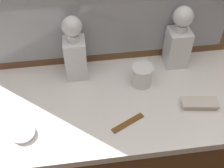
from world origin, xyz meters
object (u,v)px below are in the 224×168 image
(silver_brush_rear, at_px, (199,103))
(porcelain_dish, at_px, (23,134))
(crystal_decanter_rear, at_px, (178,42))
(crystal_tumbler_center, at_px, (142,76))
(crystal_decanter_far_right, at_px, (75,54))
(tortoiseshell_comb, at_px, (128,123))

(silver_brush_rear, distance_m, porcelain_dish, 0.65)
(crystal_decanter_rear, height_order, crystal_tumbler_center, crystal_decanter_rear)
(crystal_decanter_far_right, height_order, tortoiseshell_comb, crystal_decanter_far_right)
(porcelain_dish, bearing_deg, crystal_decanter_rear, 25.33)
(tortoiseshell_comb, bearing_deg, porcelain_dish, 179.69)
(crystal_tumbler_center, bearing_deg, crystal_decanter_far_right, 161.78)
(crystal_decanter_far_right, bearing_deg, tortoiseshell_comb, -59.52)
(crystal_decanter_rear, bearing_deg, crystal_decanter_far_right, -177.65)
(crystal_decanter_rear, height_order, tortoiseshell_comb, crystal_decanter_rear)
(crystal_decanter_far_right, bearing_deg, porcelain_dish, -125.94)
(crystal_tumbler_center, distance_m, porcelain_dish, 0.50)
(porcelain_dish, distance_m, tortoiseshell_comb, 0.37)
(crystal_tumbler_center, xyz_separation_m, tortoiseshell_comb, (-0.09, -0.20, -0.04))
(crystal_decanter_far_right, distance_m, porcelain_dish, 0.36)
(crystal_decanter_rear, xyz_separation_m, tortoiseshell_comb, (-0.26, -0.30, -0.11))
(crystal_decanter_rear, distance_m, crystal_tumbler_center, 0.21)
(crystal_decanter_far_right, height_order, crystal_decanter_rear, crystal_decanter_far_right)
(crystal_decanter_rear, relative_size, silver_brush_rear, 1.91)
(crystal_decanter_far_right, bearing_deg, crystal_tumbler_center, -18.22)
(tortoiseshell_comb, bearing_deg, crystal_decanter_rear, 49.10)
(silver_brush_rear, height_order, porcelain_dish, silver_brush_rear)
(crystal_decanter_rear, relative_size, tortoiseshell_comb, 2.16)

